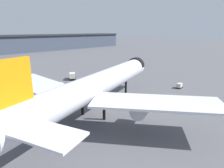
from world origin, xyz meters
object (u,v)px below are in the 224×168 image
Objects in this scene: airliner_near_gate at (97,85)px; service_truck_front at (72,76)px; baggage_cart_trailing at (179,86)px; traffic_cone_near_nose at (128,78)px.

airliner_near_gate is 39.26m from service_truck_front.
baggage_cart_trailing is (36.24, -2.21, -6.46)m from airliner_near_gate.
traffic_cone_near_nose is (-3.36, 22.35, -0.62)m from baggage_cart_trailing.
baggage_cart_trailing is at bearing -81.44° from traffic_cone_near_nose.
service_truck_front is at bearing 139.02° from traffic_cone_near_nose.
service_truck_front reaches higher than traffic_cone_near_nose.
baggage_cart_trailing is 3.74× the size of traffic_cone_near_nose.
traffic_cone_near_nose is (18.17, -15.78, -1.24)m from service_truck_front.
airliner_near_gate reaches higher than service_truck_front.
airliner_near_gate is 23.18× the size of baggage_cart_trailing.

